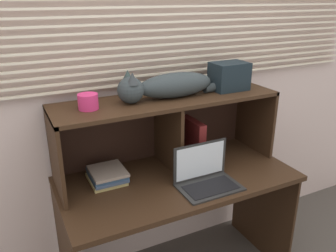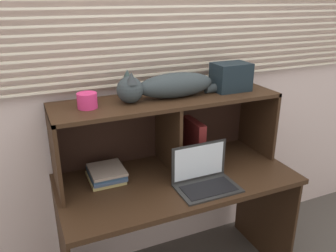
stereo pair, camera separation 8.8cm
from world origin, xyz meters
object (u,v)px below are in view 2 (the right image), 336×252
small_basket (87,101)px  laptop (204,178)px  cat (167,86)px  binder_upright (193,142)px  book_stack (106,174)px  storage_box (231,77)px

small_basket → laptop: bearing=-27.1°
cat → laptop: size_ratio=2.31×
laptop → small_basket: (-0.55, 0.28, 0.43)m
binder_upright → book_stack: size_ratio=1.24×
laptop → cat: bearing=109.2°
book_stack → binder_upright: bearing=-0.1°
small_basket → storage_box: size_ratio=0.47×
binder_upright → laptop: bearing=-105.4°
book_stack → storage_box: (0.81, -0.00, 0.49)m
cat → laptop: cat is taller
laptop → book_stack: bearing=149.5°
cat → book_stack: cat is taller
binder_upright → storage_box: (0.25, 0.00, 0.39)m
laptop → storage_box: storage_box is taller
cat → storage_box: size_ratio=3.55×
book_stack → storage_box: bearing=-0.0°
binder_upright → small_basket: small_basket is taller
cat → laptop: (0.10, -0.28, -0.47)m
storage_box → laptop: bearing=-138.8°
laptop → binder_upright: 0.31m
binder_upright → small_basket: 0.72m
binder_upright → small_basket: size_ratio=2.70×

